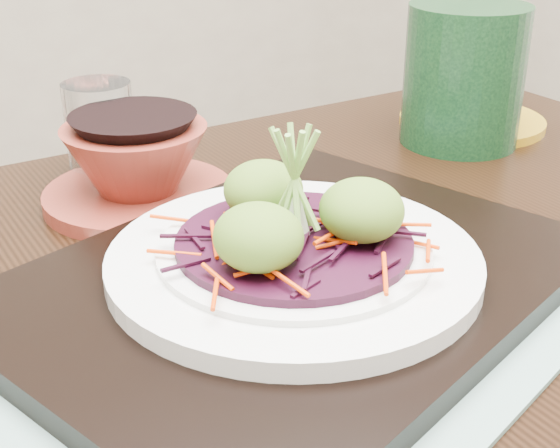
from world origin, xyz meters
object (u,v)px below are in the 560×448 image
serving_tray (294,281)px  green_jar (464,76)px  water_glass (100,130)px  dining_table (292,389)px  yellow_plate (472,121)px  white_plate (294,259)px  terracotta_bowl_set (137,169)px

serving_tray → green_jar: 0.41m
green_jar → water_glass: bearing=164.3°
dining_table → yellow_plate: bearing=28.5°
dining_table → white_plate: bearing=-119.5°
green_jar → white_plate: bearing=-149.9°
white_plate → terracotta_bowl_set: size_ratio=1.50×
serving_tray → green_jar: (0.35, 0.20, 0.06)m
serving_tray → white_plate: (0.00, -0.00, 0.02)m
yellow_plate → green_jar: (-0.06, -0.04, 0.07)m
terracotta_bowl_set → green_jar: bearing=-3.7°
white_plate → terracotta_bowl_set: terracotta_bowl_set is taller
dining_table → yellow_plate: 0.47m
water_glass → terracotta_bowl_set: bearing=-86.1°
dining_table → green_jar: green_jar is taller
white_plate → terracotta_bowl_set: 0.23m
white_plate → water_glass: bearing=97.4°
terracotta_bowl_set → green_jar: 0.39m
dining_table → water_glass: size_ratio=11.90×
white_plate → water_glass: size_ratio=2.82×
dining_table → green_jar: bearing=28.0°
white_plate → yellow_plate: 0.47m
water_glass → terracotta_bowl_set: water_glass is taller
serving_tray → yellow_plate: bearing=12.4°
white_plate → green_jar: size_ratio=1.77×
dining_table → terracotta_bowl_set: size_ratio=6.34×
dining_table → terracotta_bowl_set: terracotta_bowl_set is taller
water_glass → terracotta_bowl_set: size_ratio=0.53×
white_plate → serving_tray: bearing=90.0°
serving_tray → terracotta_bowl_set: terracotta_bowl_set is taller
dining_table → terracotta_bowl_set: (-0.04, 0.22, 0.13)m
terracotta_bowl_set → green_jar: size_ratio=1.18×
water_glass → dining_table: bearing=-81.3°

